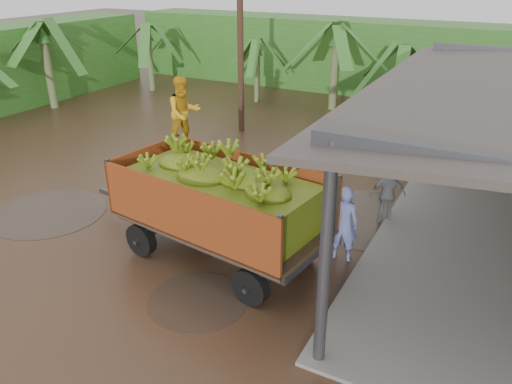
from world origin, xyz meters
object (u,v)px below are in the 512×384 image
man_blue (343,223)px  man_grey (388,194)px  banana_trailer (219,200)px  utility_pole (240,24)px

man_blue → man_grey: man_blue is taller
banana_trailer → man_blue: size_ratio=3.70×
man_blue → man_grey: 2.31m
banana_trailer → man_grey: 4.61m
man_grey → utility_pole: utility_pole is taller
banana_trailer → utility_pole: size_ratio=0.82×
man_blue → utility_pole: (-6.77, 7.34, 3.22)m
man_grey → utility_pole: bearing=-59.3°
man_grey → banana_trailer: bearing=26.0°
man_blue → banana_trailer: bearing=17.5°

